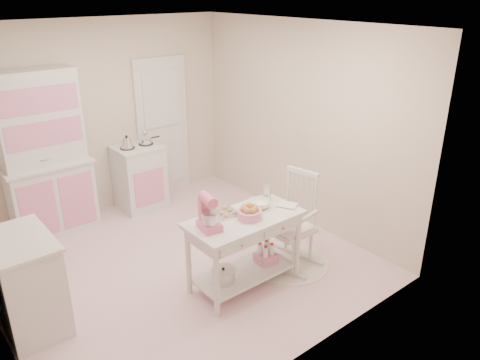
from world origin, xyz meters
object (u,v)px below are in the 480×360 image
Objects in this scene: base_cabinet at (26,284)px; rocking_chair at (291,221)px; stove at (140,177)px; hutch at (45,155)px; stand_mixer at (209,213)px; work_table at (245,251)px; bread_basket at (249,214)px.

base_cabinet is 2.71m from rocking_chair.
rocking_chair reaches higher than stove.
stove is 2.61m from base_cabinet.
hutch is 6.12× the size of stand_mixer.
stove is 2.40m from work_table.
hutch reaches higher than work_table.
base_cabinet is at bearing 159.21° from work_table.
base_cabinet is at bearing -115.46° from hutch.
hutch is at bearing 177.61° from stove.
hutch is 1.98m from base_cabinet.
stand_mixer reaches higher than bread_basket.
hutch reaches higher than rocking_chair.
base_cabinet is 1.77m from stand_mixer.
hutch is at bearing 115.16° from rocking_chair.
work_table is (1.14, -2.45, -0.64)m from hutch.
base_cabinet is at bearing 152.96° from rocking_chair.
stand_mixer is (1.53, -0.72, 0.51)m from base_cabinet.
stand_mixer is 0.46m from bread_basket.
hutch reaches higher than stove.
stove is at bearing 92.89° from rocking_chair.
hutch is 2.76m from bread_basket.
stove is 2.48m from stand_mixer.
rocking_chair is at bearing 3.63° from bread_basket.
bread_basket is (1.97, -0.79, 0.39)m from base_cabinet.
stand_mixer is (-0.42, 0.02, 0.57)m from work_table.
stand_mixer is at bearing -73.48° from hutch.
stand_mixer is (0.72, -2.43, -0.07)m from hutch.
work_table is at bearing -20.79° from base_cabinet.
rocking_chair is 0.92× the size of work_table.
rocking_chair is (0.59, -2.41, 0.09)m from stove.
rocking_chair reaches higher than work_table.
stand_mixer reaches higher than stove.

